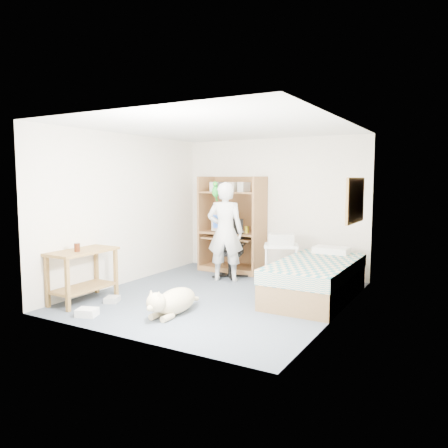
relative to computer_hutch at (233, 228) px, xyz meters
The scene contains 21 objects.
floor 2.05m from the computer_hutch, 68.06° to the right, with size 4.00×4.00×0.00m, color #424C5A.
wall_back 0.86m from the computer_hutch, 20.54° to the left, with size 3.60×0.02×2.50m, color silver.
wall_right 3.07m from the computer_hutch, 34.80° to the right, with size 0.02×4.00×2.50m, color silver.
wall_left 2.10m from the computer_hutch, 122.33° to the right, with size 0.02×4.00×2.50m, color silver.
ceiling 2.52m from the computer_hutch, 68.06° to the right, with size 3.60×4.00×0.02m, color white.
computer_hutch is the anchor object (origin of this frame).
bed 2.35m from the computer_hutch, 29.29° to the right, with size 1.02×2.02×0.66m.
side_desk 3.08m from the computer_hutch, 106.14° to the right, with size 0.50×1.00×0.75m.
corkboard 2.69m from the computer_hutch, 18.72° to the right, with size 0.04×0.94×0.66m.
office_chair 0.71m from the computer_hutch, 66.75° to the right, with size 0.59×0.59×1.03m.
person 0.85m from the computer_hutch, 70.61° to the right, with size 0.62×0.41×1.71m, color silver.
parrot 1.08m from the computer_hutch, 83.88° to the right, with size 0.13×0.22×0.34m.
dog 2.93m from the computer_hutch, 77.22° to the right, with size 0.35×1.08×0.41m.
printer_cart 1.36m from the computer_hutch, 23.33° to the right, with size 0.68×0.62×0.67m.
printer 1.31m from the computer_hutch, 23.33° to the right, with size 0.42×0.32×0.18m, color #B9B9B4.
crt_monitor 0.22m from the computer_hutch, behind, with size 0.39×0.42×0.36m.
keyboard 0.22m from the computer_hutch, 73.25° to the right, with size 0.45×0.16×0.03m, color beige.
pencil_cup 0.35m from the computer_hutch, 14.72° to the right, with size 0.08×0.08×0.12m, color yellow.
drink_glass 3.17m from the computer_hutch, 104.60° to the right, with size 0.08×0.08×0.12m, color #441B0A.
floor_box_a 3.50m from the computer_hutch, 94.80° to the right, with size 0.25×0.20×0.10m, color white.
floor_box_b 2.91m from the computer_hutch, 99.49° to the right, with size 0.18×0.22×0.08m, color #AFAFAA.
Camera 1 is at (3.26, -5.52, 1.77)m, focal length 35.00 mm.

